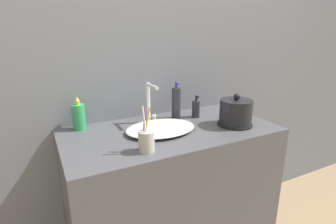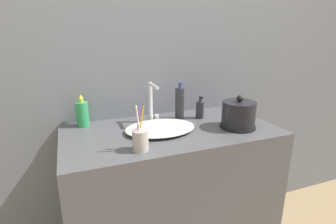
{
  "view_description": "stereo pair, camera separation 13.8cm",
  "coord_description": "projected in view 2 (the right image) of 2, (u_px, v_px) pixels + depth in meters",
  "views": [
    {
      "loc": [
        -0.62,
        -0.88,
        1.39
      ],
      "look_at": [
        -0.02,
        0.29,
        0.98
      ],
      "focal_mm": 28.0,
      "sensor_mm": 36.0,
      "label": 1
    },
    {
      "loc": [
        -0.5,
        -0.94,
        1.39
      ],
      "look_at": [
        -0.02,
        0.29,
        0.98
      ],
      "focal_mm": 28.0,
      "sensor_mm": 36.0,
      "label": 2
    }
  ],
  "objects": [
    {
      "name": "sink_basin",
      "position": [
        160.0,
        128.0,
        1.39
      ],
      "size": [
        0.38,
        0.28,
        0.04
      ],
      "color": "silver",
      "rests_on": "vanity_counter"
    },
    {
      "name": "electric_kettle",
      "position": [
        238.0,
        116.0,
        1.42
      ],
      "size": [
        0.19,
        0.19,
        0.18
      ],
      "color": "black",
      "rests_on": "vanity_counter"
    },
    {
      "name": "vanity_counter",
      "position": [
        171.0,
        199.0,
        1.54
      ],
      "size": [
        1.14,
        0.59,
        0.88
      ],
      "color": "#4C4C51",
      "rests_on": "ground_plane"
    },
    {
      "name": "toothbrush_cup",
      "position": [
        140.0,
        140.0,
        1.15
      ],
      "size": [
        0.07,
        0.07,
        0.21
      ],
      "color": "#B7B2A8",
      "rests_on": "vanity_counter"
    },
    {
      "name": "faucet",
      "position": [
        152.0,
        101.0,
        1.49
      ],
      "size": [
        0.06,
        0.14,
        0.23
      ],
      "color": "silver",
      "rests_on": "vanity_counter"
    },
    {
      "name": "lotion_bottle",
      "position": [
        180.0,
        103.0,
        1.56
      ],
      "size": [
        0.05,
        0.05,
        0.22
      ],
      "color": "#28282D",
      "rests_on": "vanity_counter"
    },
    {
      "name": "shampoo_bottle",
      "position": [
        200.0,
        110.0,
        1.59
      ],
      "size": [
        0.05,
        0.05,
        0.14
      ],
      "color": "#28282D",
      "rests_on": "vanity_counter"
    },
    {
      "name": "mouthwash_bottle",
      "position": [
        82.0,
        114.0,
        1.44
      ],
      "size": [
        0.07,
        0.07,
        0.18
      ],
      "color": "#2D9956",
      "rests_on": "vanity_counter"
    },
    {
      "name": "wall_back",
      "position": [
        152.0,
        47.0,
        1.57
      ],
      "size": [
        6.0,
        0.04,
        2.6
      ],
      "color": "slate",
      "rests_on": "ground_plane"
    }
  ]
}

